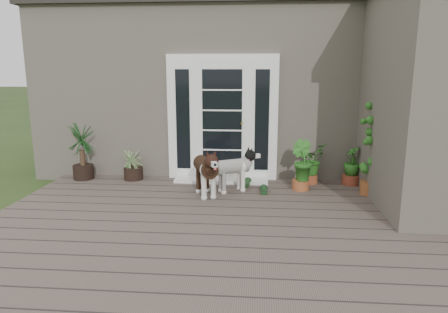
{
  "coord_description": "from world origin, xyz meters",
  "views": [
    {
      "loc": [
        0.42,
        -4.42,
        2.04
      ],
      "look_at": [
        -0.1,
        1.75,
        0.7
      ],
      "focal_mm": 32.88,
      "sensor_mm": 36.0,
      "label": 1
    }
  ],
  "objects": [
    {
      "name": "yucca",
      "position": [
        -2.64,
        2.36,
        0.61
      ],
      "size": [
        0.76,
        0.76,
        0.98
      ],
      "primitive_type": null,
      "rotation": [
        0.0,
        0.0,
        -0.14
      ],
      "color": "black",
      "rests_on": "deck"
    },
    {
      "name": "house_main",
      "position": [
        0.0,
        4.65,
        1.55
      ],
      "size": [
        7.4,
        4.0,
        3.1
      ],
      "primitive_type": "cube",
      "color": "#665E54",
      "rests_on": "ground"
    },
    {
      "name": "brindle_dog",
      "position": [
        -0.37,
        1.56,
        0.45
      ],
      "size": [
        0.61,
        0.87,
        0.67
      ],
      "primitive_type": null,
      "rotation": [
        0.0,
        0.0,
        3.52
      ],
      "color": "#341F13",
      "rests_on": "deck"
    },
    {
      "name": "sapling",
      "position": [
        2.15,
        1.83,
        0.87
      ],
      "size": [
        0.58,
        0.58,
        1.5
      ],
      "primitive_type": null,
      "rotation": [
        0.0,
        0.0,
        -0.39
      ],
      "color": "#17531D",
      "rests_on": "deck"
    },
    {
      "name": "door_unit",
      "position": [
        -0.2,
        2.6,
        1.19
      ],
      "size": [
        1.9,
        0.14,
        2.15
      ],
      "primitive_type": "cube",
      "color": "white",
      "rests_on": "deck"
    },
    {
      "name": "roof_main",
      "position": [
        0.0,
        4.65,
        3.2
      ],
      "size": [
        7.6,
        4.2,
        0.2
      ],
      "primitive_type": "cube",
      "color": "#2D2826",
      "rests_on": "house_main"
    },
    {
      "name": "house_wing",
      "position": [
        2.9,
        1.5,
        1.55
      ],
      "size": [
        1.6,
        2.4,
        3.1
      ],
      "primitive_type": "cube",
      "color": "#665E54",
      "rests_on": "ground"
    },
    {
      "name": "clog_left",
      "position": [
        0.24,
        2.17,
        0.17
      ],
      "size": [
        0.23,
        0.35,
        0.1
      ],
      "primitive_type": null,
      "rotation": [
        0.0,
        0.0,
        -0.26
      ],
      "color": "#163716",
      "rests_on": "deck"
    },
    {
      "name": "deck",
      "position": [
        0.0,
        0.4,
        0.06
      ],
      "size": [
        6.2,
        4.6,
        0.12
      ],
      "primitive_type": "cube",
      "color": "#6B5B4C",
      "rests_on": "ground"
    },
    {
      "name": "white_dog",
      "position": [
        0.02,
        1.82,
        0.42
      ],
      "size": [
        0.78,
        0.61,
        0.6
      ],
      "primitive_type": null,
      "rotation": [
        0.0,
        0.0,
        -1.08
      ],
      "color": "beige",
      "rests_on": "deck"
    },
    {
      "name": "door_step",
      "position": [
        -0.2,
        2.4,
        0.14
      ],
      "size": [
        1.6,
        0.4,
        0.05
      ],
      "primitive_type": "cube",
      "color": "white",
      "rests_on": "deck"
    },
    {
      "name": "clog_right",
      "position": [
        0.53,
        1.79,
        0.16
      ],
      "size": [
        0.14,
        0.3,
        0.09
      ],
      "primitive_type": null,
      "rotation": [
        0.0,
        0.0,
        0.0
      ],
      "color": "black",
      "rests_on": "deck"
    },
    {
      "name": "herb_c",
      "position": [
        1.99,
        2.4,
        0.37
      ],
      "size": [
        0.34,
        0.34,
        0.51
      ],
      "primitive_type": "imported",
      "rotation": [
        0.0,
        0.0,
        4.75
      ],
      "color": "#1A5C1D",
      "rests_on": "deck"
    },
    {
      "name": "herb_b",
      "position": [
        1.12,
        2.01,
        0.41
      ],
      "size": [
        0.55,
        0.55,
        0.59
      ],
      "primitive_type": "imported",
      "rotation": [
        0.0,
        0.0,
        2.22
      ],
      "color": "#245518",
      "rests_on": "deck"
    },
    {
      "name": "herb_a",
      "position": [
        1.32,
        2.4,
        0.42
      ],
      "size": [
        0.67,
        0.67,
        0.61
      ],
      "primitive_type": "imported",
      "rotation": [
        0.0,
        0.0,
        0.92
      ],
      "color": "#255117",
      "rests_on": "deck"
    },
    {
      "name": "spider_plant",
      "position": [
        -1.75,
        2.4,
        0.42
      ],
      "size": [
        0.69,
        0.69,
        0.59
      ],
      "primitive_type": null,
      "rotation": [
        0.0,
        0.0,
        -0.29
      ],
      "color": "#86935A",
      "rests_on": "deck"
    }
  ]
}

